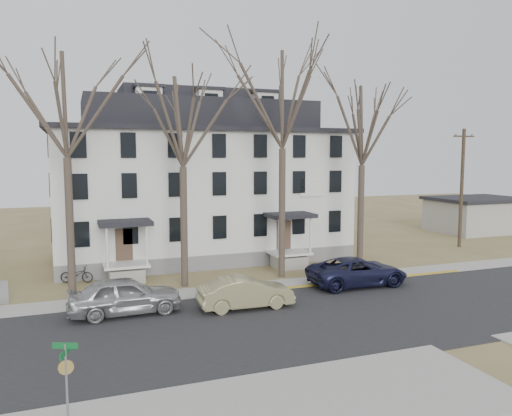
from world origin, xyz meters
name	(u,v)px	position (x,y,z in m)	size (l,w,h in m)	color
ground	(352,332)	(0.00, 0.00, 0.00)	(120.00, 120.00, 0.00)	olive
main_road	(329,317)	(0.00, 2.00, 0.00)	(120.00, 10.00, 0.04)	#27272A
far_sidewalk	(278,286)	(0.00, 8.00, 0.00)	(120.00, 2.00, 0.08)	#A09F97
yellow_curb	(362,282)	(5.00, 7.10, 0.00)	(14.00, 0.25, 0.06)	gold
boarding_house	(200,183)	(-2.00, 17.95, 5.38)	(20.80, 12.36, 12.05)	slate
distant_building	(476,214)	(26.00, 20.00, 1.68)	(8.50, 6.50, 3.35)	#A09F97
tree_far_left	(65,97)	(-11.00, 9.80, 10.34)	(8.40, 8.40, 13.72)	#473B31
tree_mid_left	(182,115)	(-5.00, 9.80, 9.60)	(7.80, 7.80, 12.74)	#473B31
tree_center	(283,92)	(1.00, 9.80, 11.08)	(9.00, 9.00, 14.70)	#473B31
tree_mid_right	(363,120)	(6.50, 9.80, 9.60)	(7.80, 7.80, 12.74)	#473B31
utility_pole_far	(462,187)	(18.50, 14.00, 4.90)	(2.00, 0.28, 9.50)	#3D3023
car_silver	(125,296)	(-8.70, 5.68, 0.88)	(2.08, 5.17, 1.76)	#A2A3A4
car_tan	(246,293)	(-3.15, 4.61, 0.76)	(1.61, 4.62, 1.52)	#948D5F
car_navy	(357,272)	(4.21, 6.39, 0.80)	(2.64, 5.73, 1.59)	#181B39
bicycle_left	(77,275)	(-10.75, 12.55, 0.49)	(0.66, 1.88, 0.99)	black
street_sign	(66,372)	(-11.18, -3.84, 1.63)	(0.69, 0.69, 2.44)	gray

